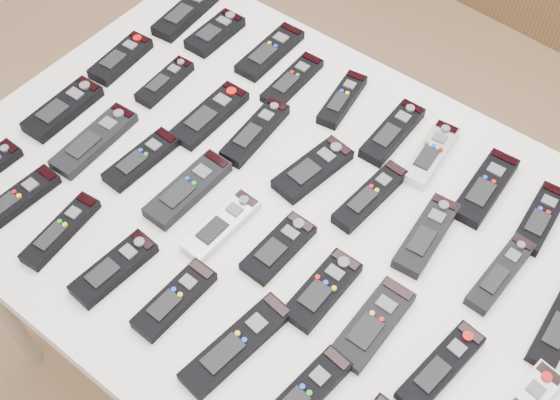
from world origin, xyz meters
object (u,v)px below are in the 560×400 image
Objects in this scene: remote_7 at (485,188)px; remote_25 at (323,290)px; remote_11 at (165,82)px; remote_17 at (500,273)px; remote_34 at (237,345)px; remote_20 at (94,140)px; remote_22 at (188,189)px; remote_35 at (301,398)px; remote_3 at (292,80)px; remote_19 at (63,109)px; remote_16 at (426,235)px; remote_33 at (175,300)px; remote_4 at (342,99)px; remote_14 at (313,169)px; remote_12 at (210,115)px; remote_27 at (441,367)px; remote_6 at (431,154)px; remote_31 at (61,230)px; remote_32 at (114,268)px; remote_15 at (370,196)px; remote_8 at (540,218)px; remote_23 at (221,226)px; remote_26 at (373,324)px; remote_1 at (215,33)px; remote_5 at (392,132)px; remote_10 at (121,59)px; remote_30 at (15,201)px; remote_24 at (279,248)px; remote_21 at (141,159)px; remote_2 at (270,52)px; remote_0 at (187,12)px; remote_13 at (255,132)px; table at (280,224)px.

remote_7 reaches higher than remote_25.
remote_25 is (0.55, -0.20, 0.00)m from remote_11.
remote_7 is at bearing 10.33° from remote_11.
remote_34 is at bearing -123.07° from remote_17.
remote_22 reaches higher than remote_20.
remote_17 is 0.92× the size of remote_35.
remote_3 is 0.43m from remote_20.
remote_19 is 0.77m from remote_35.
remote_22 is at bearing -41.27° from remote_11.
remote_33 is at bearing -130.56° from remote_16.
remote_34 is at bearing -81.16° from remote_4.
remote_12 is at bearing -168.49° from remote_14.
remote_27 is at bearing -18.34° from remote_14.
remote_6 is at bearing -1.93° from remote_3.
remote_25 is 0.93× the size of remote_31.
remote_32 is at bearing -87.76° from remote_3.
remote_15 reaches higher than remote_20.
remote_8 is 0.58m from remote_23.
remote_6 is 0.66m from remote_20.
remote_32 is at bearing -155.45° from remote_26.
remote_1 and remote_5 have the same top height.
remote_26 is (0.76, -0.01, -0.00)m from remote_19.
remote_19 reaches higher than remote_26.
remote_33 is at bearing -150.36° from remote_27.
remote_16 is (-0.03, -0.16, 0.00)m from remote_7.
remote_10 is 0.89× the size of remote_16.
remote_25 is at bearing 22.29° from remote_30.
remote_6 is (0.56, -0.01, 0.00)m from remote_1.
remote_19 is at bearing 172.11° from remote_35.
remote_6 is (0.22, -0.02, 0.00)m from remote_4.
remote_5 is 1.04× the size of remote_6.
remote_22 reaches higher than remote_24.
remote_17 is at bearing 1.72° from remote_12.
remote_31 is at bearing -62.06° from remote_20.
remote_23 is at bearing -97.77° from remote_4.
remote_11 is 0.91× the size of remote_21.
remote_19 is at bearing -162.60° from remote_8.
remote_20 is at bearing -166.09° from remote_21.
remote_15 is at bearing -108.05° from remote_6.
remote_14 is at bearing 2.58° from remote_12.
remote_20 is at bearing -106.07° from remote_2.
remote_33 is (0.23, -0.35, 0.00)m from remote_12.
remote_20 is (0.12, -0.40, -0.00)m from remote_0.
remote_34 is (-0.27, -0.38, 0.00)m from remote_17.
remote_33 is (0.39, -0.55, 0.00)m from remote_1.
remote_13 is (0.13, -0.20, 0.00)m from remote_2.
remote_8 is at bearing 11.73° from remote_13.
remote_20 reaches higher than table.
remote_1 reaches higher than remote_21.
remote_4 is 0.51m from remote_26.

